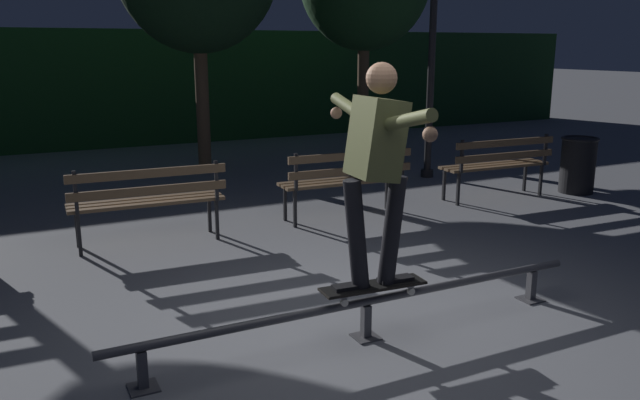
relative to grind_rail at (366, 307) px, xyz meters
The scene contains 10 objects.
ground_plane 0.27m from the grind_rail, 90.00° to the left, with size 90.00×90.00×0.00m, color slate.
hedge_backdrop 10.56m from the grind_rail, 90.00° to the left, with size 24.00×1.20×2.40m, color #193D1E.
grind_rail is the anchor object (origin of this frame).
skateboard 0.16m from the grind_rail, ahead, with size 0.79×0.25×0.09m.
skateboarder 1.08m from the grind_rail, ahead, with size 0.63×1.41×1.56m.
park_bench_left_center 3.07m from the grind_rail, 107.66° to the left, with size 1.61×0.48×0.88m.
park_bench_right_center 3.26m from the grind_rail, 63.79° to the left, with size 1.61×0.48×0.88m.
park_bench_rightmost 4.79m from the grind_rail, 37.51° to the left, with size 1.61×0.48×0.88m.
lamp_post_right 6.41m from the grind_rail, 50.12° to the left, with size 0.32×0.32×3.90m.
trash_can 5.79m from the grind_rail, 28.09° to the left, with size 0.52×0.52×0.80m.
Camera 1 is at (-2.18, -3.76, 2.05)m, focal length 35.65 mm.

